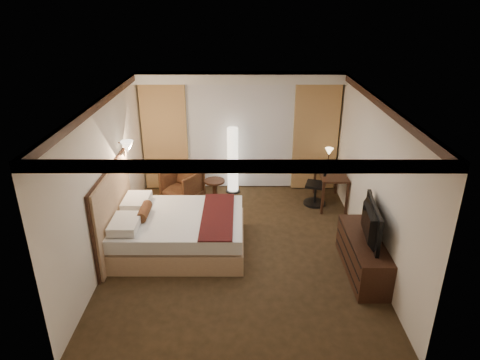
{
  "coord_description": "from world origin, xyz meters",
  "views": [
    {
      "loc": [
        0.01,
        -6.64,
        4.19
      ],
      "look_at": [
        0.0,
        0.4,
        1.15
      ],
      "focal_mm": 32.0,
      "sensor_mm": 36.0,
      "label": 1
    }
  ],
  "objects_px": {
    "floor_lamp": "(233,160)",
    "armchair": "(182,184)",
    "side_table": "(215,191)",
    "dresser": "(363,255)",
    "television": "(365,221)",
    "bed": "(180,232)",
    "office_chair": "(316,183)",
    "desk": "(330,187)"
  },
  "relations": [
    {
      "from": "dresser",
      "to": "television",
      "type": "distance_m",
      "value": 0.64
    },
    {
      "from": "desk",
      "to": "dresser",
      "type": "height_order",
      "value": "desk"
    },
    {
      "from": "floor_lamp",
      "to": "armchair",
      "type": "bearing_deg",
      "value": -160.13
    },
    {
      "from": "desk",
      "to": "bed",
      "type": "bearing_deg",
      "value": -148.99
    },
    {
      "from": "desk",
      "to": "television",
      "type": "xyz_separation_m",
      "value": [
        0.02,
        -2.54,
        0.58
      ]
    },
    {
      "from": "floor_lamp",
      "to": "television",
      "type": "relative_size",
      "value": 1.38
    },
    {
      "from": "desk",
      "to": "television",
      "type": "distance_m",
      "value": 2.6
    },
    {
      "from": "bed",
      "to": "office_chair",
      "type": "bearing_deg",
      "value": 33.21
    },
    {
      "from": "desk",
      "to": "office_chair",
      "type": "relative_size",
      "value": 1.12
    },
    {
      "from": "desk",
      "to": "television",
      "type": "bearing_deg",
      "value": -89.55
    },
    {
      "from": "bed",
      "to": "armchair",
      "type": "bearing_deg",
      "value": 96.28
    },
    {
      "from": "armchair",
      "to": "floor_lamp",
      "type": "bearing_deg",
      "value": 53.7
    },
    {
      "from": "dresser",
      "to": "armchair",
      "type": "bearing_deg",
      "value": 140.25
    },
    {
      "from": "armchair",
      "to": "dresser",
      "type": "height_order",
      "value": "armchair"
    },
    {
      "from": "armchair",
      "to": "dresser",
      "type": "distance_m",
      "value": 4.27
    },
    {
      "from": "bed",
      "to": "side_table",
      "type": "height_order",
      "value": "bed"
    },
    {
      "from": "floor_lamp",
      "to": "television",
      "type": "xyz_separation_m",
      "value": [
        2.14,
        -3.14,
        0.18
      ]
    },
    {
      "from": "side_table",
      "to": "dresser",
      "type": "xyz_separation_m",
      "value": [
        2.56,
        -2.64,
        0.07
      ]
    },
    {
      "from": "armchair",
      "to": "floor_lamp",
      "type": "xyz_separation_m",
      "value": [
        1.12,
        0.4,
        0.4
      ]
    },
    {
      "from": "bed",
      "to": "desk",
      "type": "xyz_separation_m",
      "value": [
        3.02,
        1.81,
        0.05
      ]
    },
    {
      "from": "floor_lamp",
      "to": "television",
      "type": "bearing_deg",
      "value": -55.73
    },
    {
      "from": "armchair",
      "to": "bed",
      "type": "bearing_deg",
      "value": -49.89
    },
    {
      "from": "bed",
      "to": "television",
      "type": "relative_size",
      "value": 2.01
    },
    {
      "from": "side_table",
      "to": "floor_lamp",
      "type": "bearing_deg",
      "value": 51.85
    },
    {
      "from": "bed",
      "to": "office_chair",
      "type": "relative_size",
      "value": 2.24
    },
    {
      "from": "desk",
      "to": "office_chair",
      "type": "bearing_deg",
      "value": -171.2
    },
    {
      "from": "side_table",
      "to": "dresser",
      "type": "relative_size",
      "value": 0.31
    },
    {
      "from": "desk",
      "to": "office_chair",
      "type": "distance_m",
      "value": 0.35
    },
    {
      "from": "armchair",
      "to": "office_chair",
      "type": "height_order",
      "value": "office_chair"
    },
    {
      "from": "office_chair",
      "to": "side_table",
      "type": "bearing_deg",
      "value": -166.9
    },
    {
      "from": "floor_lamp",
      "to": "desk",
      "type": "relative_size",
      "value": 1.37
    },
    {
      "from": "television",
      "to": "floor_lamp",
      "type": "bearing_deg",
      "value": 40.43
    },
    {
      "from": "office_chair",
      "to": "armchair",
      "type": "bearing_deg",
      "value": -167.73
    },
    {
      "from": "office_chair",
      "to": "dresser",
      "type": "relative_size",
      "value": 0.62
    },
    {
      "from": "armchair",
      "to": "dresser",
      "type": "relative_size",
      "value": 0.46
    },
    {
      "from": "armchair",
      "to": "side_table",
      "type": "height_order",
      "value": "armchair"
    },
    {
      "from": "side_table",
      "to": "dresser",
      "type": "distance_m",
      "value": 3.68
    },
    {
      "from": "dresser",
      "to": "desk",
      "type": "bearing_deg",
      "value": 91.13
    },
    {
      "from": "office_chair",
      "to": "dresser",
      "type": "bearing_deg",
      "value": -64.34
    },
    {
      "from": "bed",
      "to": "dresser",
      "type": "distance_m",
      "value": 3.15
    },
    {
      "from": "office_chair",
      "to": "floor_lamp",
      "type": "bearing_deg",
      "value": 177.17
    },
    {
      "from": "floor_lamp",
      "to": "office_chair",
      "type": "relative_size",
      "value": 1.54
    }
  ]
}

